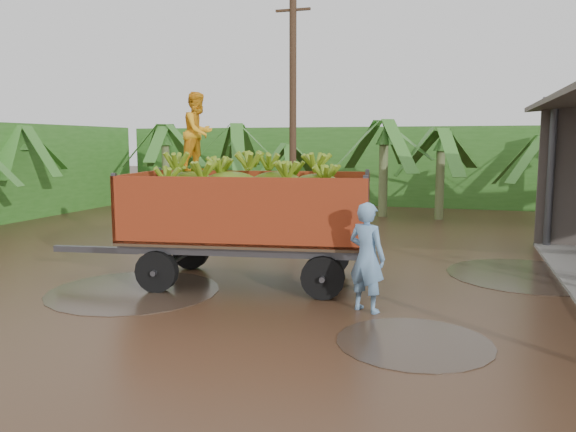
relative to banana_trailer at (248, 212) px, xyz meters
name	(u,v)px	position (x,y,z in m)	size (l,w,h in m)	color
ground	(310,283)	(1.24, 0.32, -1.49)	(100.00, 100.00, 0.00)	black
hedge_north	(353,165)	(-0.76, 16.32, 0.31)	(22.00, 3.00, 3.60)	#2D661E
banana_trailer	(248,212)	(0.00, 0.00, 0.00)	(6.91, 3.03, 3.97)	red
man_blue	(367,257)	(2.67, -1.31, -0.54)	(0.69, 0.45, 1.90)	#6C99C5
utility_pole	(293,110)	(-1.34, 7.85, 2.50)	(1.20, 0.24, 7.85)	#47301E
banana_plants	(238,172)	(-3.30, 7.68, 0.38)	(24.61, 17.64, 4.23)	#2D661E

